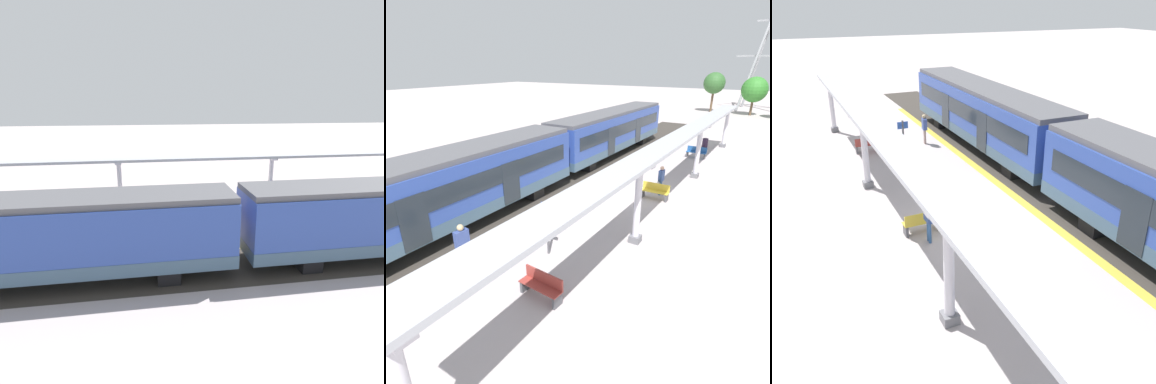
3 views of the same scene
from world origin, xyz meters
The scene contains 18 objects.
ground_plane centered at (0.00, 0.00, 0.00)m, with size 176.00×176.00×0.00m, color #B0A4A3.
tactile_edge_strip centered at (-2.93, 0.00, 0.00)m, with size 0.41×38.14×0.01m, color gold.
trackbed centered at (-4.73, 0.00, 0.00)m, with size 3.20×50.14×0.01m, color #38332D.
train_near_carriage centered at (-4.73, -8.15, 1.84)m, with size 2.65×14.90×3.48m.
train_far_carriage centered at (-4.73, 7.33, 1.84)m, with size 2.65×14.90×3.48m.
canopy_pillar_second centered at (2.68, -4.94, 1.74)m, with size 1.10×0.44×3.43m.
canopy_pillar_third centered at (2.68, 4.88, 1.74)m, with size 1.10×0.44×3.43m.
canopy_pillar_fourth centered at (2.68, 14.72, 1.74)m, with size 1.10×0.44×3.43m.
canopy_beam centered at (2.68, 0.02, 3.51)m, with size 1.20×30.21×0.16m, color #A8AAB2.
bench_near_end centered at (1.55, -9.74, 0.44)m, with size 1.52×0.53×0.86m.
bench_mid_platform centered at (1.54, 9.87, 0.44)m, with size 1.50×0.45×0.86m.
bench_far_end centered at (1.73, 0.04, 0.44)m, with size 1.51×0.47×0.86m.
trash_bin centered at (1.41, 13.44, 0.43)m, with size 0.48×0.48×0.87m, color #2D1E34.
platform_info_sign centered at (0.16, -7.56, 1.33)m, with size 0.56×0.10×2.20m.
passenger_waiting_near_edge centered at (-1.82, -9.96, 1.10)m, with size 0.28×0.53×1.75m.
passenger_by_the_benches centered at (1.77, 0.75, 1.05)m, with size 0.23×0.49×1.68m.
tree_left_background centered at (-3.12, 37.75, 4.18)m, with size 3.09×3.09×5.76m.
tree_right_background centered at (2.42, 37.11, 3.52)m, with size 3.47×3.47×5.27m.
Camera 2 is at (7.07, -16.34, 6.97)m, focal length 30.65 mm.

